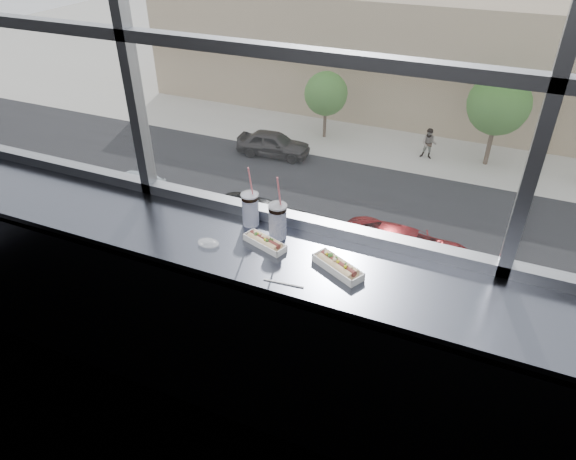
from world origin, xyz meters
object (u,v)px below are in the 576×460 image
at_px(hotdog_tray_left, 265,242).
at_px(pedestrian_b, 429,141).
at_px(car_near_c, 408,246).
at_px(tree_left, 326,94).
at_px(soda_cup_left, 250,208).
at_px(tree_center, 499,104).
at_px(car_near_b, 264,215).
at_px(wrapper, 208,243).
at_px(loose_straw, 284,283).
at_px(car_far_a, 273,140).
at_px(hotdog_tray_right, 338,266).
at_px(car_near_a, 145,185).
at_px(soda_cup_right, 278,219).

bearing_deg(hotdog_tray_left, pedestrian_b, 114.17).
distance_m(car_near_c, tree_left, 14.58).
bearing_deg(soda_cup_left, tree_center, 88.29).
bearing_deg(car_near_b, wrapper, -149.83).
distance_m(loose_straw, tree_center, 29.70).
xyz_separation_m(tree_left, tree_center, (10.23, 0.00, 0.77)).
bearing_deg(car_near_b, car_far_a, 26.43).
xyz_separation_m(loose_straw, tree_center, (0.47, 28.49, -8.40)).
distance_m(car_far_a, pedestrian_b, 9.36).
xyz_separation_m(wrapper, tree_center, (0.95, 28.35, -8.41)).
bearing_deg(hotdog_tray_left, tree_center, 107.27).
distance_m(hotdog_tray_right, wrapper, 0.67).
height_order(car_near_c, pedestrian_b, car_near_c).
height_order(hotdog_tray_right, loose_straw, hotdog_tray_right).
height_order(car_far_a, tree_left, tree_left).
height_order(hotdog_tray_right, car_near_c, hotdog_tray_right).
bearing_deg(soda_cup_left, car_far_a, 115.00).
xyz_separation_m(hotdog_tray_right, car_near_c, (-1.86, 16.29, -10.95)).
bearing_deg(car_near_a, soda_cup_left, -141.55).
bearing_deg(car_near_c, soda_cup_right, -169.50).
height_order(hotdog_tray_left, car_far_a, hotdog_tray_left).
bearing_deg(soda_cup_right, soda_cup_left, 164.12).
distance_m(hotdog_tray_right, car_far_a, 29.18).
height_order(soda_cup_left, soda_cup_right, soda_cup_right).
bearing_deg(hotdog_tray_right, car_near_b, 144.94).
distance_m(wrapper, car_far_a, 28.96).
height_order(soda_cup_left, pedestrian_b, soda_cup_left).
height_order(car_near_c, tree_center, tree_center).
bearing_deg(car_near_c, pedestrian_b, 11.36).
xyz_separation_m(car_near_c, car_far_a, (-9.94, 8.00, -0.10)).
height_order(hotdog_tray_right, tree_center, hotdog_tray_right).
relative_size(car_near_b, tree_left, 1.41).
relative_size(hotdog_tray_left, car_near_a, 0.04).
bearing_deg(car_near_b, hotdog_tray_right, -147.87).
bearing_deg(car_near_a, loose_straw, -141.54).
height_order(car_near_b, tree_left, tree_left).
relative_size(wrapper, tree_left, 0.03).
height_order(hotdog_tray_right, pedestrian_b, hotdog_tray_right).
bearing_deg(loose_straw, tree_center, 83.53).
bearing_deg(car_near_b, tree_left, 11.00).
bearing_deg(loose_straw, hotdog_tray_left, 125.64).
relative_size(hotdog_tray_right, car_near_a, 0.04).
xyz_separation_m(pedestrian_b, tree_center, (3.35, 0.60, 2.54)).
distance_m(soda_cup_left, car_near_a, 24.44).
bearing_deg(tree_left, tree_center, 0.00).
bearing_deg(car_far_a, pedestrian_b, -73.69).
distance_m(hotdog_tray_left, car_near_b, 21.27).
xyz_separation_m(hotdog_tray_left, hotdog_tray_right, (0.40, -0.05, 0.00)).
distance_m(car_near_c, car_near_a, 13.43).
bearing_deg(car_near_a, wrapper, -142.22).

